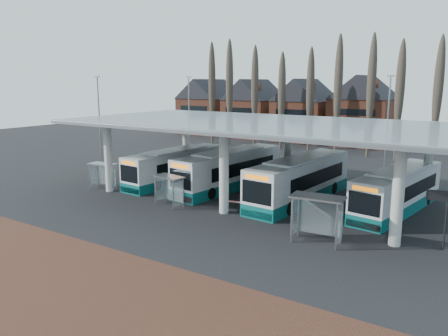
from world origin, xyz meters
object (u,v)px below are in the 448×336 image
Objects in this scene: bus_2 at (301,180)px; shelter_0 at (104,170)px; bus_3 at (398,191)px; bus_0 at (176,167)px; bus_1 at (230,170)px; shelter_1 at (170,184)px; shelter_2 at (318,208)px.

bus_2 reaches higher than shelter_0.
bus_3 is 4.57× the size of shelter_0.
bus_0 is 6.77m from shelter_0.
bus_2 is at bearing 5.50° from bus_0.
bus_1 reaches higher than shelter_0.
bus_0 is 12.65m from bus_2.
bus_0 is at bearing 136.48° from shelter_1.
shelter_1 is (-0.93, -7.28, 0.08)m from bus_1.
bus_0 is 5.67m from bus_1.
shelter_2 is (-2.67, -9.43, 0.57)m from bus_3.
bus_1 is 7.04m from bus_2.
bus_0 is at bearing -165.89° from bus_1.
shelter_2 is at bearing -11.77° from shelter_0.
bus_0 reaches higher than shelter_1.
bus_0 is at bearing -174.02° from bus_2.
shelter_1 is at bearing -90.76° from bus_1.
shelter_2 is (12.54, -1.40, 0.38)m from shelter_1.
bus_1 is (5.62, 0.75, 0.13)m from bus_0.
shelter_2 is at bearing -20.55° from bus_0.
bus_2 is 4.75× the size of shelter_1.
bus_2 is 5.00× the size of shelter_0.
bus_1 is 0.98× the size of bus_2.
bus_3 is at bearing 8.46° from bus_0.
bus_2 reaches higher than bus_1.
shelter_1 is at bearing -134.72° from bus_2.
bus_3 is (19.90, 1.50, 0.01)m from bus_0.
bus_3 is at bearing 69.69° from shelter_2.
shelter_0 is (-3.86, -5.56, 0.17)m from bus_0.
bus_3 is (14.28, 0.75, -0.12)m from bus_1.
bus_3 is at bearing 38.63° from shelter_1.
bus_0 is 4.27× the size of shelter_1.
shelter_2 reaches higher than shelter_0.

